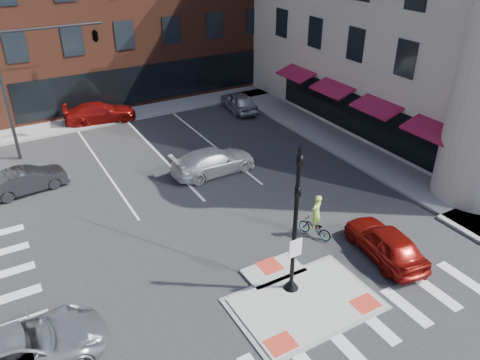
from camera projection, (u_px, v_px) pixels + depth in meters
ground at (297, 296)px, 17.89m from camera, size 120.00×120.00×0.00m
refuge_island at (301, 299)px, 17.67m from camera, size 5.40×4.65×0.13m
sidewalk_e at (341, 143)px, 30.15m from camera, size 3.00×24.00×0.15m
sidewalk_n at (160, 108)px, 35.86m from camera, size 26.00×3.00×0.15m
signal_pole at (294, 241)px, 17.05m from camera, size 0.60×0.60×5.98m
mast_arm_signal at (71, 47)px, 27.04m from camera, size 6.10×2.24×8.00m
silver_suv at (20, 351)px, 14.68m from camera, size 5.38×2.48×1.50m
red_sedan at (385, 242)px, 19.70m from camera, size 2.27×4.41×1.43m
white_pickup at (214, 161)px, 26.39m from camera, size 4.98×2.15×1.43m
bg_car_dark at (27, 180)px, 24.58m from camera, size 4.14×1.86×1.32m
bg_car_silver at (239, 101)px, 35.20m from camera, size 2.10×4.31×1.42m
bg_car_red at (100, 112)px, 33.16m from camera, size 5.15×2.70×1.43m
cyclist at (315, 223)px, 20.98m from camera, size 1.12×1.77×2.14m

